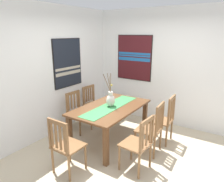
{
  "coord_description": "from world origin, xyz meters",
  "views": [
    {
      "loc": [
        -2.88,
        -1.58,
        2.14
      ],
      "look_at": [
        0.37,
        0.56,
        1.04
      ],
      "focal_mm": 33.44,
      "sensor_mm": 36.0,
      "label": 1
    }
  ],
  "objects_px": {
    "chair_1": "(78,111)",
    "dining_table": "(111,111)",
    "centerpiece_vase": "(111,100)",
    "painting_on_side_wall": "(134,58)",
    "chair_0": "(138,143)",
    "chair_2": "(93,103)",
    "chair_4": "(152,128)",
    "painting_on_back_wall": "(68,63)",
    "chair_5": "(164,119)",
    "chair_3": "(66,145)"
  },
  "relations": [
    {
      "from": "chair_1",
      "to": "dining_table",
      "type": "bearing_deg",
      "value": -88.63
    },
    {
      "from": "dining_table",
      "to": "centerpiece_vase",
      "type": "bearing_deg",
      "value": 50.96
    },
    {
      "from": "chair_1",
      "to": "painting_on_side_wall",
      "type": "distance_m",
      "value": 1.92
    },
    {
      "from": "chair_0",
      "to": "chair_2",
      "type": "distance_m",
      "value": 2.16
    },
    {
      "from": "chair_4",
      "to": "painting_on_side_wall",
      "type": "distance_m",
      "value": 2.1
    },
    {
      "from": "chair_1",
      "to": "chair_2",
      "type": "distance_m",
      "value": 0.61
    },
    {
      "from": "painting_on_back_wall",
      "to": "painting_on_side_wall",
      "type": "xyz_separation_m",
      "value": [
        1.36,
        -0.96,
        0.05
      ]
    },
    {
      "from": "centerpiece_vase",
      "to": "chair_0",
      "type": "distance_m",
      "value": 1.14
    },
    {
      "from": "centerpiece_vase",
      "to": "chair_2",
      "type": "relative_size",
      "value": 0.77
    },
    {
      "from": "chair_5",
      "to": "painting_on_back_wall",
      "type": "distance_m",
      "value": 2.39
    },
    {
      "from": "chair_3",
      "to": "centerpiece_vase",
      "type": "bearing_deg",
      "value": 0.47
    },
    {
      "from": "chair_4",
      "to": "painting_on_back_wall",
      "type": "distance_m",
      "value": 2.32
    },
    {
      "from": "centerpiece_vase",
      "to": "chair_1",
      "type": "relative_size",
      "value": 0.77
    },
    {
      "from": "dining_table",
      "to": "chair_1",
      "type": "distance_m",
      "value": 0.88
    },
    {
      "from": "chair_1",
      "to": "chair_0",
      "type": "bearing_deg",
      "value": -107.15
    },
    {
      "from": "painting_on_side_wall",
      "to": "dining_table",
      "type": "bearing_deg",
      "value": -169.79
    },
    {
      "from": "chair_2",
      "to": "chair_3",
      "type": "bearing_deg",
      "value": -153.04
    },
    {
      "from": "chair_0",
      "to": "chair_3",
      "type": "distance_m",
      "value": 1.12
    },
    {
      "from": "chair_2",
      "to": "dining_table",
      "type": "bearing_deg",
      "value": -122.26
    },
    {
      "from": "painting_on_back_wall",
      "to": "chair_4",
      "type": "bearing_deg",
      "value": -91.87
    },
    {
      "from": "centerpiece_vase",
      "to": "chair_2",
      "type": "height_order",
      "value": "centerpiece_vase"
    },
    {
      "from": "chair_4",
      "to": "chair_2",
      "type": "bearing_deg",
      "value": 72.92
    },
    {
      "from": "centerpiece_vase",
      "to": "chair_3",
      "type": "bearing_deg",
      "value": -179.53
    },
    {
      "from": "chair_2",
      "to": "chair_5",
      "type": "bearing_deg",
      "value": -91.3
    },
    {
      "from": "chair_1",
      "to": "chair_5",
      "type": "height_order",
      "value": "chair_5"
    },
    {
      "from": "centerpiece_vase",
      "to": "chair_5",
      "type": "height_order",
      "value": "centerpiece_vase"
    },
    {
      "from": "dining_table",
      "to": "chair_3",
      "type": "height_order",
      "value": "chair_3"
    },
    {
      "from": "centerpiece_vase",
      "to": "chair_3",
      "type": "xyz_separation_m",
      "value": [
        -1.25,
        -0.01,
        -0.39
      ]
    },
    {
      "from": "chair_4",
      "to": "painting_on_side_wall",
      "type": "xyz_separation_m",
      "value": [
        1.42,
        1.14,
        1.03
      ]
    },
    {
      "from": "centerpiece_vase",
      "to": "chair_2",
      "type": "distance_m",
      "value": 1.16
    },
    {
      "from": "painting_on_back_wall",
      "to": "chair_1",
      "type": "bearing_deg",
      "value": -108.74
    },
    {
      "from": "chair_0",
      "to": "chair_3",
      "type": "height_order",
      "value": "chair_3"
    },
    {
      "from": "painting_on_back_wall",
      "to": "painting_on_side_wall",
      "type": "distance_m",
      "value": 1.66
    },
    {
      "from": "chair_2",
      "to": "chair_5",
      "type": "relative_size",
      "value": 0.91
    },
    {
      "from": "chair_2",
      "to": "chair_3",
      "type": "xyz_separation_m",
      "value": [
        -1.83,
        -0.93,
        0.01
      ]
    },
    {
      "from": "centerpiece_vase",
      "to": "chair_1",
      "type": "bearing_deg",
      "value": 91.47
    },
    {
      "from": "chair_2",
      "to": "chair_4",
      "type": "distance_m",
      "value": 1.88
    },
    {
      "from": "centerpiece_vase",
      "to": "chair_0",
      "type": "height_order",
      "value": "centerpiece_vase"
    },
    {
      "from": "chair_0",
      "to": "chair_4",
      "type": "relative_size",
      "value": 0.96
    },
    {
      "from": "chair_0",
      "to": "chair_5",
      "type": "height_order",
      "value": "chair_5"
    },
    {
      "from": "centerpiece_vase",
      "to": "painting_on_side_wall",
      "type": "distance_m",
      "value": 1.61
    },
    {
      "from": "dining_table",
      "to": "chair_2",
      "type": "xyz_separation_m",
      "value": [
        0.58,
        0.92,
        -0.15
      ]
    },
    {
      "from": "centerpiece_vase",
      "to": "chair_1",
      "type": "height_order",
      "value": "centerpiece_vase"
    },
    {
      "from": "chair_2",
      "to": "chair_5",
      "type": "xyz_separation_m",
      "value": [
        -0.04,
        -1.83,
        0.02
      ]
    },
    {
      "from": "painting_on_side_wall",
      "to": "centerpiece_vase",
      "type": "bearing_deg",
      "value": -169.85
    },
    {
      "from": "centerpiece_vase",
      "to": "chair_4",
      "type": "height_order",
      "value": "centerpiece_vase"
    },
    {
      "from": "chair_2",
      "to": "painting_on_back_wall",
      "type": "relative_size",
      "value": 0.83
    },
    {
      "from": "painting_on_side_wall",
      "to": "chair_4",
      "type": "bearing_deg",
      "value": -141.33
    },
    {
      "from": "centerpiece_vase",
      "to": "chair_5",
      "type": "xyz_separation_m",
      "value": [
        0.54,
        -0.91,
        -0.38
      ]
    },
    {
      "from": "chair_3",
      "to": "chair_0",
      "type": "bearing_deg",
      "value": -52.75
    }
  ]
}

